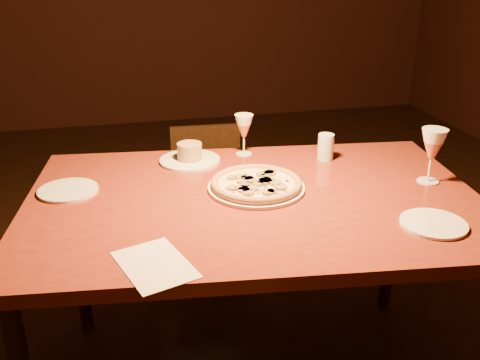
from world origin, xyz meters
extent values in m
plane|color=black|center=(0.00, 0.00, 0.00)|extent=(7.00, 7.00, 0.00)
cube|color=maroon|center=(0.16, -0.26, 0.81)|extent=(1.67, 1.18, 0.04)
cylinder|color=black|center=(-0.50, 0.25, 0.40)|extent=(0.06, 0.06, 0.79)
cylinder|color=black|center=(0.92, 0.08, 0.40)|extent=(0.06, 0.06, 0.79)
cube|color=black|center=(0.16, 0.63, 0.40)|extent=(0.39, 0.39, 0.04)
cube|color=black|center=(0.17, 0.80, 0.59)|extent=(0.37, 0.05, 0.35)
cylinder|color=black|center=(0.00, 0.48, 0.19)|extent=(0.03, 0.03, 0.38)
cylinder|color=black|center=(0.02, 0.78, 0.19)|extent=(0.03, 0.03, 0.38)
cylinder|color=black|center=(0.30, 0.47, 0.19)|extent=(0.03, 0.03, 0.38)
cylinder|color=black|center=(0.32, 0.77, 0.19)|extent=(0.03, 0.03, 0.38)
cylinder|color=white|center=(0.18, -0.20, 0.84)|extent=(0.34, 0.34, 0.01)
cylinder|color=beige|center=(0.18, -0.20, 0.85)|extent=(0.31, 0.31, 0.01)
torus|color=tan|center=(0.18, -0.20, 0.86)|extent=(0.32, 0.32, 0.03)
cylinder|color=white|center=(-0.01, 0.12, 0.84)|extent=(0.24, 0.24, 0.01)
cylinder|color=tan|center=(-0.01, 0.12, 0.88)|extent=(0.10, 0.10, 0.07)
cylinder|color=silver|center=(0.53, 0.02, 0.89)|extent=(0.06, 0.06, 0.11)
cylinder|color=white|center=(-0.47, -0.07, 0.84)|extent=(0.21, 0.21, 0.01)
cylinder|color=white|center=(0.64, -0.59, 0.84)|extent=(0.20, 0.20, 0.01)
cube|color=silver|center=(-0.21, -0.62, 0.84)|extent=(0.23, 0.28, 0.00)
camera|label=1|loc=(-0.28, -1.87, 1.61)|focal=40.00mm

